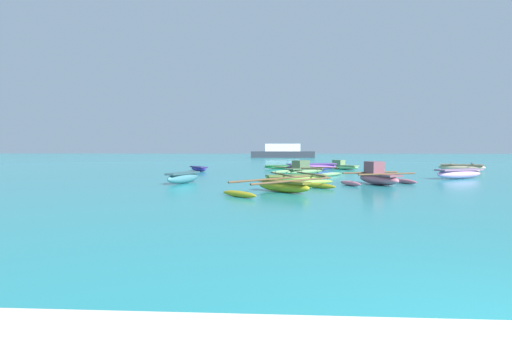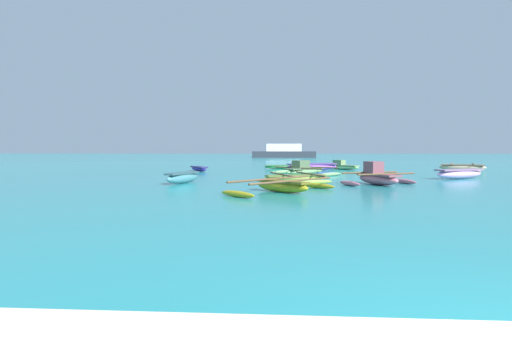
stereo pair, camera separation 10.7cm
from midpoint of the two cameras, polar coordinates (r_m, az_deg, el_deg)
The scene contains 12 objects.
moored_boat_0 at distance 17.69m, azimuth -10.53°, elevation -0.95°, with size 1.22×2.24×0.48m.
moored_boat_1 at distance 27.03m, azimuth -8.31°, elevation 0.28°, with size 1.66×2.15×0.32m.
moored_boat_2 at distance 29.86m, azimuth 3.87°, elevation 0.55°, with size 3.02×0.99×0.29m.
moored_boat_3 at distance 13.85m, azimuth 3.66°, elevation -2.22°, with size 4.02×4.18×0.47m.
moored_boat_4 at distance 17.54m, azimuth 16.83°, elevation -0.88°, with size 3.31×2.51×0.97m.
moored_boat_5 at distance 27.72m, azimuth 7.87°, elevation 0.56°, with size 3.79×2.21×0.50m.
moored_boat_6 at distance 22.43m, azimuth 26.92°, elevation -0.37°, with size 2.93×1.91×0.49m.
moored_boat_7 at distance 29.77m, azimuth 12.05°, elevation 0.63°, with size 2.32×2.55×0.69m.
moored_boat_8 at distance 30.79m, azimuth 27.21°, elevation 0.42°, with size 3.77×5.05×0.51m.
moored_boat_9 at distance 23.27m, azimuth 6.82°, elevation 0.08°, with size 4.13×3.97×0.84m.
moored_boat_10 at distance 18.68m, azimuth 5.62°, elevation -1.01°, with size 3.14×4.15×0.35m.
distant_ferry at distance 67.13m, azimuth 3.79°, elevation 2.65°, with size 10.58×2.33×2.33m.
Camera 1 is at (-2.40, -2.28, 1.51)m, focal length 28.00 mm.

